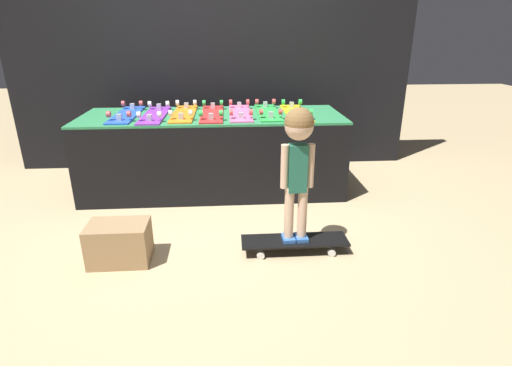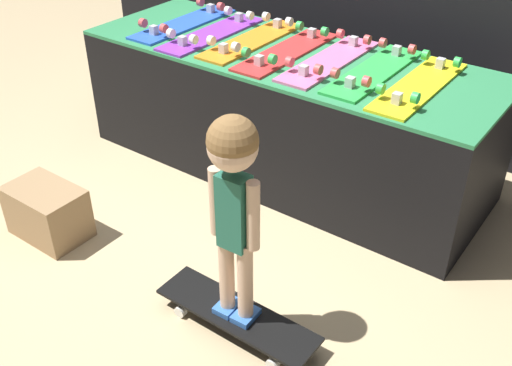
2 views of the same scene
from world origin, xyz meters
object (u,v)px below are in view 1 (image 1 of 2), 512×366
at_px(skateboard_blue_on_rack, 127,114).
at_px(skateboard_yellow_on_rack, 296,112).
at_px(skateboard_red_on_rack, 212,113).
at_px(child, 298,151).
at_px(storage_box, 119,243).
at_px(skateboard_green_on_rack, 268,112).
at_px(skateboard_purple_on_rack, 155,114).
at_px(skateboard_orange_on_rack, 184,113).
at_px(skateboard_pink_on_rack, 240,112).
at_px(skateboard_on_floor, 295,242).

relative_size(skateboard_blue_on_rack, skateboard_yellow_on_rack, 1.00).
bearing_deg(skateboard_blue_on_rack, skateboard_red_on_rack, -1.51).
distance_m(child, storage_box, 1.33).
height_order(skateboard_green_on_rack, storage_box, skateboard_green_on_rack).
xyz_separation_m(skateboard_purple_on_rack, skateboard_orange_on_rack, (0.26, 0.04, 0.00)).
bearing_deg(skateboard_pink_on_rack, child, -75.32).
xyz_separation_m(skateboard_red_on_rack, skateboard_pink_on_rack, (0.26, 0.02, 0.00)).
bearing_deg(skateboard_blue_on_rack, skateboard_yellow_on_rack, -0.94).
bearing_deg(skateboard_orange_on_rack, skateboard_blue_on_rack, -179.29).
bearing_deg(skateboard_purple_on_rack, skateboard_yellow_on_rack, 0.53).
distance_m(skateboard_pink_on_rack, skateboard_on_floor, 1.45).
bearing_deg(skateboard_on_floor, skateboard_orange_on_rack, 123.90).
distance_m(skateboard_red_on_rack, skateboard_on_floor, 1.52).
relative_size(skateboard_green_on_rack, storage_box, 1.99).
relative_size(skateboard_blue_on_rack, skateboard_pink_on_rack, 1.00).
bearing_deg(skateboard_green_on_rack, child, -86.84).
xyz_separation_m(skateboard_purple_on_rack, storage_box, (-0.08, -1.25, -0.61)).
bearing_deg(skateboard_orange_on_rack, skateboard_pink_on_rack, -0.68).
bearing_deg(skateboard_green_on_rack, skateboard_pink_on_rack, -178.18).
bearing_deg(skateboard_purple_on_rack, skateboard_red_on_rack, 1.86).
relative_size(skateboard_blue_on_rack, storage_box, 1.99).
relative_size(skateboard_purple_on_rack, skateboard_orange_on_rack, 1.00).
relative_size(skateboard_orange_on_rack, skateboard_red_on_rack, 1.00).
distance_m(skateboard_pink_on_rack, skateboard_yellow_on_rack, 0.52).
height_order(skateboard_red_on_rack, storage_box, skateboard_red_on_rack).
bearing_deg(skateboard_red_on_rack, skateboard_blue_on_rack, 178.49).
height_order(skateboard_orange_on_rack, skateboard_on_floor, skateboard_orange_on_rack).
relative_size(skateboard_red_on_rack, skateboard_green_on_rack, 1.00).
height_order(skateboard_yellow_on_rack, storage_box, skateboard_yellow_on_rack).
bearing_deg(skateboard_yellow_on_rack, skateboard_pink_on_rack, 177.16).
relative_size(skateboard_pink_on_rack, skateboard_on_floor, 1.06).
xyz_separation_m(skateboard_purple_on_rack, child, (1.10, -1.21, -0.01)).
xyz_separation_m(skateboard_orange_on_rack, skateboard_pink_on_rack, (0.52, -0.01, 0.00)).
height_order(skateboard_pink_on_rack, child, child).
xyz_separation_m(skateboard_blue_on_rack, skateboard_purple_on_rack, (0.26, -0.04, 0.00)).
xyz_separation_m(skateboard_blue_on_rack, skateboard_on_floor, (1.36, -1.25, -0.67)).
relative_size(skateboard_orange_on_rack, storage_box, 1.99).
bearing_deg(skateboard_purple_on_rack, skateboard_on_floor, -47.73).
bearing_deg(storage_box, skateboard_blue_on_rack, 97.73).
bearing_deg(storage_box, skateboard_pink_on_rack, 56.45).
bearing_deg(skateboard_pink_on_rack, skateboard_red_on_rack, -175.41).
distance_m(skateboard_purple_on_rack, skateboard_orange_on_rack, 0.26).
height_order(skateboard_pink_on_rack, skateboard_on_floor, skateboard_pink_on_rack).
xyz_separation_m(skateboard_blue_on_rack, skateboard_orange_on_rack, (0.52, 0.01, 0.00)).
distance_m(skateboard_orange_on_rack, skateboard_pink_on_rack, 0.52).
bearing_deg(skateboard_yellow_on_rack, child, -98.77).
bearing_deg(skateboard_blue_on_rack, skateboard_orange_on_rack, 0.71).
distance_m(skateboard_purple_on_rack, skateboard_red_on_rack, 0.52).
bearing_deg(skateboard_green_on_rack, skateboard_blue_on_rack, -179.62).
height_order(skateboard_yellow_on_rack, skateboard_on_floor, skateboard_yellow_on_rack).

